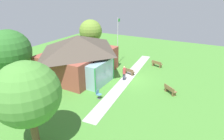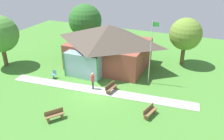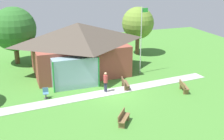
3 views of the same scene
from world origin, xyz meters
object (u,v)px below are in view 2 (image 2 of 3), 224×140
object	(u,v)px
bench_mid_right	(150,112)
patio_chair_west	(54,74)
bench_front_center	(55,115)
visitor_on_path	(93,80)
flagpole	(151,51)
bench_rear_near_path	(111,88)
tree_behind_pavilion_right	(186,34)
tree_behind_pavilion_left	(85,21)
tree_west_hedge	(0,34)
pavilion	(108,45)

from	to	relation	value
bench_mid_right	patio_chair_west	size ratio (longest dim) A/B	1.82
bench_front_center	bench_mid_right	distance (m)	7.52
visitor_on_path	patio_chair_west	bearing A→B (deg)	65.14
bench_mid_right	flagpole	bearing A→B (deg)	-148.29
bench_rear_near_path	tree_behind_pavilion_right	size ratio (longest dim) A/B	0.28
flagpole	tree_behind_pavilion_left	world-z (taller)	flagpole
tree_west_hedge	tree_behind_pavilion_right	bearing A→B (deg)	24.26
patio_chair_west	tree_behind_pavilion_left	size ratio (longest dim) A/B	0.14
patio_chair_west	tree_behind_pavilion_left	distance (m)	10.77
flagpole	bench_front_center	xyz separation A→B (m)	(-5.25, -8.67, -3.12)
flagpole	tree_west_hedge	size ratio (longest dim) A/B	1.09
patio_chair_west	bench_front_center	bearing A→B (deg)	132.23
patio_chair_west	bench_mid_right	bearing A→B (deg)	173.25
bench_rear_near_path	visitor_on_path	bearing A→B (deg)	-72.65
bench_rear_near_path	bench_mid_right	world-z (taller)	same
pavilion	visitor_on_path	distance (m)	5.91
patio_chair_west	tree_behind_pavilion_right	xyz separation A→B (m)	(11.98, 9.04, 3.28)
bench_mid_right	tree_west_hedge	bearing A→B (deg)	-83.09
pavilion	patio_chair_west	world-z (taller)	pavilion
bench_rear_near_path	patio_chair_west	distance (m)	6.67
flagpole	bench_front_center	bearing A→B (deg)	-121.20
bench_rear_near_path	patio_chair_west	bearing A→B (deg)	-81.36
bench_mid_right	visitor_on_path	world-z (taller)	visitor_on_path
pavilion	bench_front_center	bearing A→B (deg)	-88.56
visitor_on_path	tree_behind_pavilion_left	xyz separation A→B (m)	(-6.47, 10.54, 2.71)
flagpole	tree_west_hedge	distance (m)	16.80
bench_rear_near_path	tree_behind_pavilion_left	xyz separation A→B (m)	(-8.28, 10.32, 3.33)
flagpole	tree_behind_pavilion_left	distance (m)	13.31
flagpole	patio_chair_west	world-z (taller)	flagpole
bench_front_center	bench_mid_right	world-z (taller)	same
pavilion	flagpole	size ratio (longest dim) A/B	1.49
tree_behind_pavilion_left	pavilion	bearing A→B (deg)	-41.10
tree_behind_pavilion_right	tree_west_hedge	xyz separation A→B (m)	(-19.08, -8.60, 0.16)
patio_chair_west	visitor_on_path	world-z (taller)	visitor_on_path
tree_behind_pavilion_right	pavilion	bearing A→B (deg)	-154.44
tree_west_hedge	visitor_on_path	bearing A→B (deg)	-4.16
patio_chair_west	visitor_on_path	xyz separation A→B (m)	(4.85, -0.43, 0.61)
bench_front_center	bench_rear_near_path	size ratio (longest dim) A/B	0.94
flagpole	tree_behind_pavilion_right	world-z (taller)	flagpole
pavilion	bench_rear_near_path	xyz separation A→B (m)	(2.67, -5.43, -2.13)
flagpole	tree_behind_pavilion_left	bearing A→B (deg)	146.83
tree_behind_pavilion_right	tree_west_hedge	distance (m)	20.93
pavilion	bench_mid_right	size ratio (longest dim) A/B	6.14
visitor_on_path	bench_rear_near_path	bearing A→B (deg)	-102.90
bench_front_center	tree_behind_pavilion_left	xyz separation A→B (m)	(-5.89, 15.95, 3.33)
bench_mid_right	patio_chair_west	world-z (taller)	patio_chair_west
pavilion	tree_behind_pavilion_left	distance (m)	7.54
tree_behind_pavilion_right	tree_behind_pavilion_left	size ratio (longest dim) A/B	0.92
bench_rear_near_path	visitor_on_path	xyz separation A→B (m)	(-1.81, -0.22, 0.62)
bench_front_center	visitor_on_path	distance (m)	5.48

